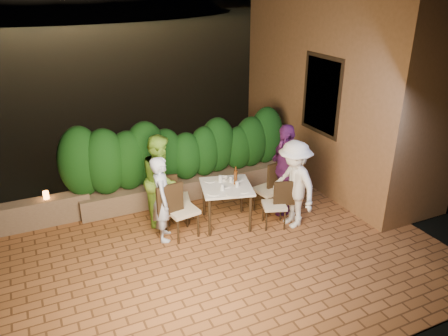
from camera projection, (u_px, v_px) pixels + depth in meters
ground at (225, 258)px, 6.97m from camera, size 400.00×400.00×0.00m
terrace_floor at (212, 245)px, 7.41m from camera, size 7.00×6.00×0.15m
building_wall at (341, 62)px, 9.04m from camera, size 1.60×5.00×5.00m
window_pane at (323, 95)px, 8.51m from camera, size 0.08×1.00×1.40m
window_frame at (322, 95)px, 8.51m from camera, size 0.06×1.15×1.55m
planter at (186, 187)px, 8.88m from camera, size 4.20×0.55×0.40m
hedge at (184, 152)px, 8.58m from camera, size 4.00×0.70×1.10m
parapet at (26, 215)px, 7.69m from camera, size 2.20×0.30×0.50m
hill at (51, 44)px, 59.22m from camera, size 52.00×40.00×22.00m
dining_table at (226, 205)px, 7.80m from camera, size 1.05×1.05×0.75m
plate_nw at (214, 193)px, 7.37m from camera, size 0.22×0.22×0.01m
plate_sw at (210, 180)px, 7.84m from camera, size 0.20×0.20×0.01m
plate_ne at (243, 191)px, 7.46m from camera, size 0.21×0.21×0.01m
plate_se at (238, 179)px, 7.89m from camera, size 0.20×0.20×0.01m
plate_centre at (226, 186)px, 7.64m from camera, size 0.20×0.20×0.01m
plate_front at (234, 194)px, 7.34m from camera, size 0.24×0.24×0.01m
glass_nw at (222, 187)px, 7.47m from camera, size 0.06×0.06×0.11m
glass_sw at (220, 179)px, 7.77m from camera, size 0.07×0.07×0.12m
glass_ne at (237, 184)px, 7.59m from camera, size 0.06×0.06×0.10m
glass_se at (231, 179)px, 7.78m from camera, size 0.06×0.06×0.10m
beer_bottle at (236, 176)px, 7.64m from camera, size 0.06×0.06×0.34m
bowl at (223, 178)px, 7.87m from camera, size 0.26×0.26×0.05m
chair_left_front at (182, 209)px, 7.37m from camera, size 0.54×0.54×1.02m
chair_left_back at (177, 198)px, 7.85m from camera, size 0.52×0.52×0.93m
chair_right_front at (274, 204)px, 7.69m from camera, size 0.51×0.51×0.86m
chair_right_back at (268, 189)px, 8.14m from camera, size 0.52×0.52×0.96m
diner_blue at (163, 199)px, 7.20m from camera, size 0.50×0.62×1.49m
diner_green at (161, 179)px, 7.72m from camera, size 0.86×0.97×1.65m
diner_white at (294, 184)px, 7.59m from camera, size 0.67×1.07×1.60m
diner_purple at (285, 169)px, 8.03m from camera, size 0.57×1.06×1.73m
parapet_lamp at (46, 195)px, 7.71m from camera, size 0.10×0.10×0.14m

